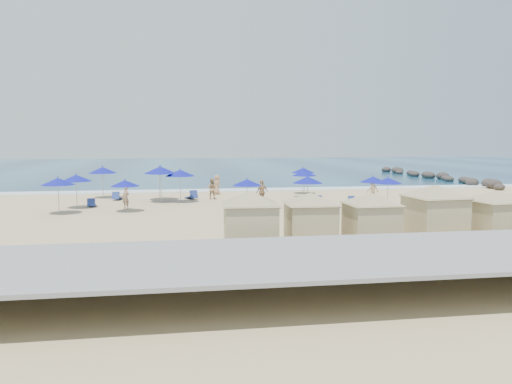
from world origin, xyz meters
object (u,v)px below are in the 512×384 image
cabana_1 (311,214)px  umbrella_1 (58,181)px  umbrella_5 (180,173)px  umbrella_10 (373,179)px  umbrella_3 (125,183)px  umbrella_4 (159,170)px  cabana_2 (371,214)px  umbrella_9 (303,170)px  beachgoer_4 (217,185)px  umbrella_6 (247,182)px  umbrella_11 (388,181)px  beachgoer_2 (262,192)px  umbrella_2 (161,170)px  beachgoer_0 (126,198)px  beachgoer_1 (212,189)px  beachgoer_3 (373,189)px  umbrella_0 (76,178)px  umbrella_7 (304,173)px  trash_bin (355,217)px  umbrella_8 (308,180)px  umbrella_12 (103,170)px  cabana_0 (250,215)px  cabana_3 (435,207)px  rock_jetty (434,176)px  cabana_4 (496,210)px

cabana_1 → umbrella_1: cabana_1 is taller
umbrella_5 → umbrella_10: 13.87m
umbrella_3 → umbrella_4: (1.97, 6.04, 0.46)m
cabana_2 → umbrella_9: bearing=83.0°
cabana_1 → beachgoer_4: cabana_1 is taller
cabana_2 → umbrella_6: cabana_2 is taller
umbrella_1 → umbrella_5: 8.85m
umbrella_11 → beachgoer_2: size_ratio=1.23×
cabana_2 → umbrella_2: bearing=117.5°
beachgoer_0 → beachgoer_1: size_ratio=0.97×
cabana_1 → beachgoer_3: 19.01m
beachgoer_3 → umbrella_0: bearing=-1.9°
umbrella_2 → umbrella_9: bearing=18.6°
umbrella_7 → beachgoer_1: (-7.36, 0.18, -1.15)m
trash_bin → beachgoer_2: beachgoer_2 is taller
beachgoer_4 → beachgoer_1: bearing=137.7°
cabana_2 → umbrella_2: umbrella_2 is taller
cabana_2 → umbrella_0: size_ratio=1.79×
umbrella_8 → umbrella_12: size_ratio=0.90×
umbrella_7 → beachgoer_4: 7.64m
trash_bin → umbrella_12: (-15.36, 14.93, 1.80)m
umbrella_10 → umbrella_6: bearing=-170.7°
cabana_0 → umbrella_7: bearing=69.3°
cabana_3 → beachgoer_2: cabana_3 is taller
umbrella_5 → beachgoer_1: bearing=34.8°
umbrella_11 → cabana_3: bearing=-104.4°
umbrella_4 → umbrella_11: umbrella_4 is taller
umbrella_0 → umbrella_9: bearing=20.1°
rock_jetty → umbrella_3: bearing=-146.8°
trash_bin → beachgoer_1: size_ratio=0.52×
umbrella_6 → umbrella_10: (9.10, 1.48, -0.04)m
umbrella_1 → umbrella_9: size_ratio=1.02×
umbrella_6 → umbrella_1: bearing=176.0°
umbrella_2 → cabana_3: bearing=-54.5°
beachgoer_3 → beachgoer_4: 12.85m
cabana_0 → umbrella_1: cabana_0 is taller
umbrella_3 → cabana_1: bearing=-55.2°
cabana_3 → cabana_4: bearing=-6.4°
umbrella_5 → umbrella_9: (10.40, 4.26, -0.18)m
cabana_1 → umbrella_8: bearing=75.6°
cabana_1 → umbrella_6: size_ratio=1.95×
beachgoer_2 → umbrella_12: bearing=-57.1°
umbrella_7 → beachgoer_0: size_ratio=1.45×
umbrella_5 → umbrella_7: bearing=8.7°
umbrella_7 → umbrella_11: size_ratio=1.05×
cabana_4 → beachgoer_2: size_ratio=2.40×
umbrella_0 → beachgoer_3: bearing=4.2°
cabana_3 → umbrella_3: bearing=139.0°
rock_jetty → umbrella_11: 27.45m
umbrella_10 → umbrella_12: size_ratio=0.83×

